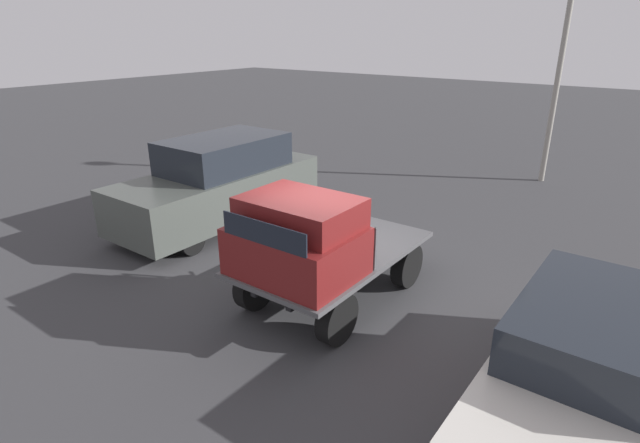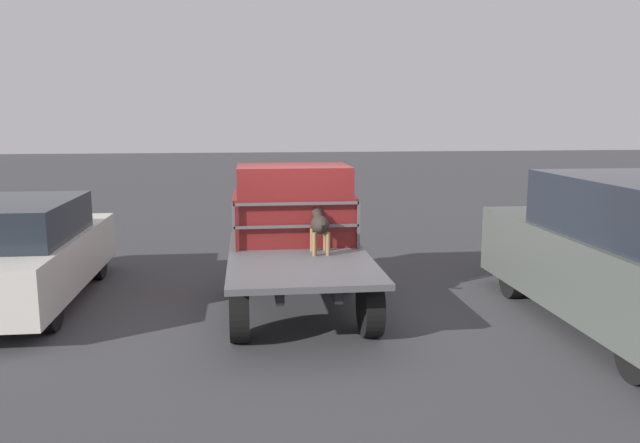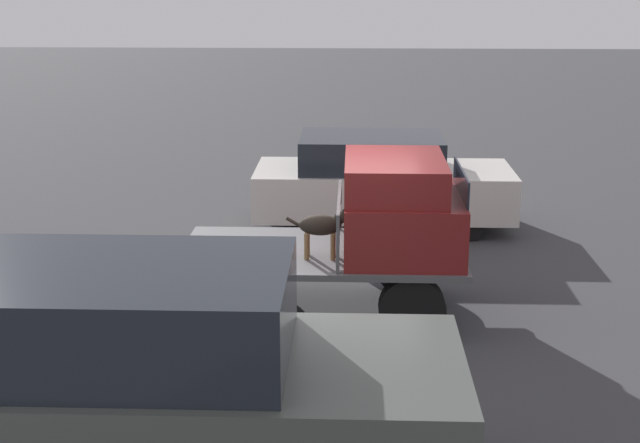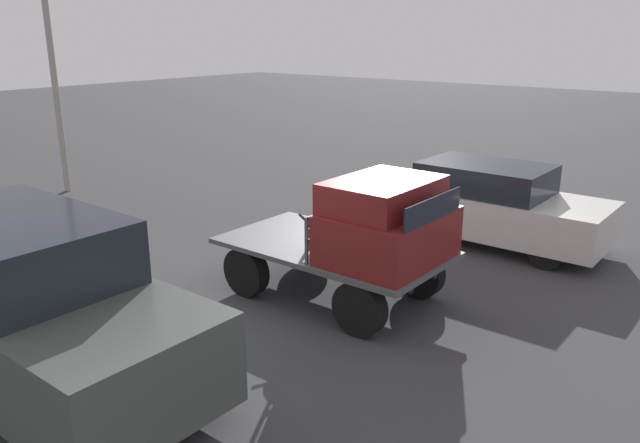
# 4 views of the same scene
# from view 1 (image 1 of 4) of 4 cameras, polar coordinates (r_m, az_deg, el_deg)

# --- Properties ---
(ground_plane) EXTENTS (80.00, 80.00, 0.00)m
(ground_plane) POSITION_cam_1_polar(r_m,az_deg,el_deg) (8.88, 1.59, -8.44)
(ground_plane) COLOR #38383A
(flatbed_truck) EXTENTS (3.57, 1.98, 0.86)m
(flatbed_truck) POSITION_cam_1_polar(r_m,az_deg,el_deg) (8.59, 1.64, -4.90)
(flatbed_truck) COLOR black
(flatbed_truck) RESTS_ON ground
(truck_cab) EXTENTS (1.45, 1.86, 1.19)m
(truck_cab) POSITION_cam_1_polar(r_m,az_deg,el_deg) (7.54, -2.58, -1.95)
(truck_cab) COLOR maroon
(truck_cab) RESTS_ON flatbed_truck
(truck_headboard) EXTENTS (0.04, 1.86, 0.71)m
(truck_headboard) POSITION_cam_1_polar(r_m,az_deg,el_deg) (8.14, 0.80, -0.84)
(truck_headboard) COLOR #4C4C4F
(truck_headboard) RESTS_ON flatbed_truck
(dog) EXTENTS (0.85, 0.26, 0.66)m
(dog) POSITION_cam_1_polar(r_m,az_deg,el_deg) (8.46, -0.22, -0.43)
(dog) COLOR brown
(dog) RESTS_ON flatbed_truck
(parked_sedan) EXTENTS (4.36, 1.79, 1.59)m
(parked_sedan) POSITION_cam_1_polar(r_m,az_deg,el_deg) (6.56, 28.26, -14.83)
(parked_sedan) COLOR black
(parked_sedan) RESTS_ON ground
(parked_pickup_far) EXTENTS (5.14, 1.98, 2.04)m
(parked_pickup_far) POSITION_cam_1_polar(r_m,az_deg,el_deg) (12.03, -11.34, 4.37)
(parked_pickup_far) COLOR black
(parked_pickup_far) RESTS_ON ground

